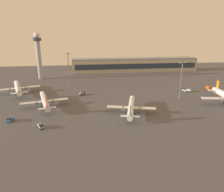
# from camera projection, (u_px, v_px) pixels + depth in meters

# --- Properties ---
(ground_plane) EXTENTS (416.00, 416.00, 0.00)m
(ground_plane) POSITION_uv_depth(u_px,v_px,m) (131.00, 112.00, 118.51)
(ground_plane) COLOR #4C4C51
(terminal_building) EXTENTS (154.48, 22.40, 16.40)m
(terminal_building) POSITION_uv_depth(u_px,v_px,m) (135.00, 65.00, 254.78)
(terminal_building) COLOR #B2AD99
(terminal_building) RESTS_ON ground
(control_tower) EXTENTS (8.00, 8.00, 46.32)m
(control_tower) POSITION_uv_depth(u_px,v_px,m) (38.00, 53.00, 202.63)
(control_tower) COLOR #A8A8B2
(control_tower) RESTS_ON ground
(airplane_taxiway_distant) EXTENTS (27.52, 35.05, 9.15)m
(airplane_taxiway_distant) POSITION_uv_depth(u_px,v_px,m) (131.00, 107.00, 115.73)
(airplane_taxiway_distant) COLOR silver
(airplane_taxiway_distant) RESTS_ON ground
(airplane_far_stand) EXTENTS (28.73, 36.62, 9.52)m
(airplane_far_stand) POSITION_uv_depth(u_px,v_px,m) (45.00, 101.00, 126.51)
(airplane_far_stand) COLOR silver
(airplane_far_stand) RESTS_ON ground
(airplane_terminal_side) EXTENTS (32.28, 41.02, 10.83)m
(airplane_terminal_side) POSITION_uv_depth(u_px,v_px,m) (18.00, 88.00, 156.42)
(airplane_terminal_side) COLOR white
(airplane_terminal_side) RESTS_ON ground
(cargo_loader) EXTENTS (2.70, 4.43, 2.25)m
(cargo_loader) POSITION_uv_depth(u_px,v_px,m) (10.00, 119.00, 104.25)
(cargo_loader) COLOR #3372BF
(cargo_loader) RESTS_ON ground
(baggage_tractor) EXTENTS (3.79, 4.56, 2.25)m
(baggage_tractor) POSITION_uv_depth(u_px,v_px,m) (41.00, 126.00, 96.60)
(baggage_tractor) COLOR gray
(baggage_tractor) RESTS_ON ground
(fuel_truck) EXTENTS (5.97, 5.91, 2.35)m
(fuel_truck) POSITION_uv_depth(u_px,v_px,m) (186.00, 90.00, 160.75)
(fuel_truck) COLOR white
(fuel_truck) RESTS_ON ground
(catering_truck) EXTENTS (2.75, 5.80, 3.05)m
(catering_truck) POSITION_uv_depth(u_px,v_px,m) (208.00, 88.00, 166.99)
(catering_truck) COLOR #D85919
(catering_truck) RESTS_ON ground
(maintenance_van) EXTENTS (4.58, 3.62, 2.25)m
(maintenance_van) POSITION_uv_depth(u_px,v_px,m) (82.00, 93.00, 152.29)
(maintenance_van) COLOR gray
(maintenance_van) RESTS_ON ground
(apron_light_west) EXTENTS (4.80, 0.90, 26.10)m
(apron_light_west) POSITION_uv_depth(u_px,v_px,m) (181.00, 78.00, 136.98)
(apron_light_west) COLOR slate
(apron_light_west) RESTS_ON ground
(apron_light_central) EXTENTS (4.80, 0.90, 29.37)m
(apron_light_central) POSITION_uv_depth(u_px,v_px,m) (69.00, 68.00, 168.95)
(apron_light_central) COLOR slate
(apron_light_central) RESTS_ON ground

